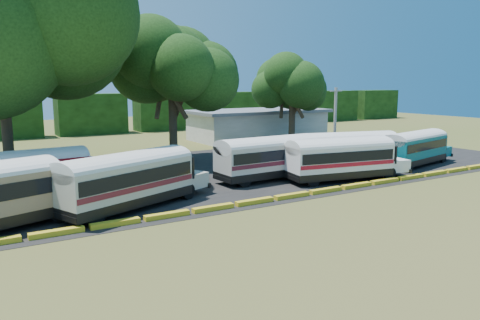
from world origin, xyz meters
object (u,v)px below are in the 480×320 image
bus_cream_west (129,177)px  bus_red (23,173)px  bus_teal (416,146)px  bus_white_red (342,157)px

bus_cream_west → bus_red: bearing=112.9°
bus_red → bus_teal: 33.14m
bus_white_red → bus_teal: bus_white_red is taller
bus_red → bus_white_red: bus_white_red is taller
bus_white_red → bus_red: bearing=175.2°
bus_red → bus_white_red: bearing=-18.7°
bus_teal → bus_white_red: bearing=175.6°
bus_cream_west → bus_white_red: bearing=-23.7°
bus_cream_west → bus_teal: size_ratio=1.08×
bus_red → bus_cream_west: bearing=-49.2°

